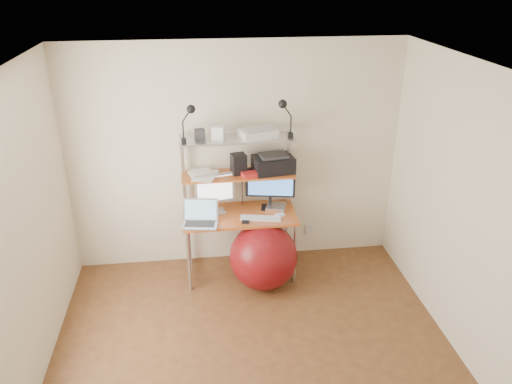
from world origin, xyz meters
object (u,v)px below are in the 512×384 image
at_px(monitor_silver, 215,191).
at_px(laptop, 200,218).
at_px(exercise_ball, 263,256).
at_px(monitor_black, 270,185).
at_px(printer, 273,164).

bearing_deg(monitor_silver, laptop, -139.34).
xyz_separation_m(monitor_silver, exercise_ball, (0.47, -0.35, -0.63)).
bearing_deg(exercise_ball, monitor_black, 72.05).
bearing_deg(printer, monitor_black, -151.08).
bearing_deg(laptop, exercise_ball, -1.76).
relative_size(monitor_black, laptop, 1.35).
height_order(monitor_silver, printer, printer).
distance_m(laptop, printer, 0.96).
bearing_deg(monitor_black, monitor_silver, -166.08).
relative_size(monitor_black, printer, 1.17).
bearing_deg(printer, laptop, -168.99).
height_order(monitor_silver, exercise_ball, monitor_silver).
relative_size(monitor_silver, exercise_ball, 0.65).
height_order(printer, exercise_ball, printer).
bearing_deg(printer, exercise_ball, -120.08).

